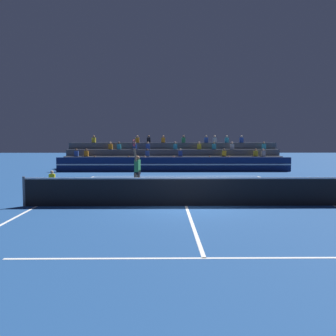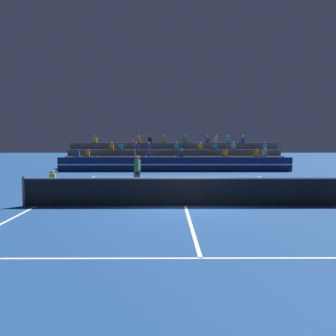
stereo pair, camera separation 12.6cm
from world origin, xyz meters
name	(u,v)px [view 1 (the left image)]	position (x,y,z in m)	size (l,w,h in m)	color
ground_plane	(186,206)	(0.00, 0.00, 0.00)	(120.00, 120.00, 0.00)	navy
court_lines	(186,206)	(0.00, 0.00, 0.00)	(11.10, 23.90, 0.01)	white
tennis_net	(186,191)	(0.00, 0.00, 0.54)	(12.00, 0.10, 1.10)	slate
sponsor_banner_wall	(174,164)	(0.00, 15.73, 0.55)	(18.00, 0.26, 1.10)	navy
bleacher_stand	(173,159)	(0.00, 18.90, 0.84)	(17.86, 3.80, 2.83)	#4C515B
ball_kid_courtside	(52,180)	(-6.63, 6.05, 0.33)	(0.30, 0.36, 0.84)	black
tennis_player	(137,171)	(-2.05, 3.80, 0.99)	(0.41, 0.93, 2.49)	brown
tennis_ball	(252,183)	(4.12, 7.47, 0.03)	(0.07, 0.07, 0.07)	#C6DB33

